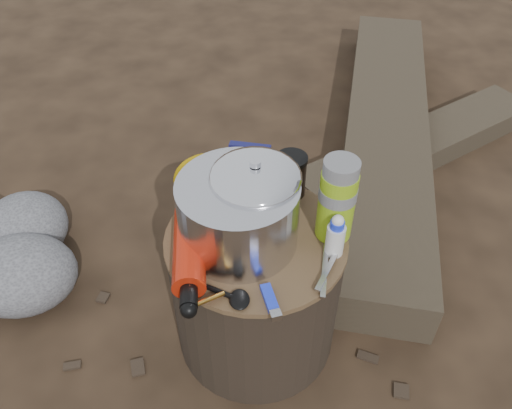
{
  "coord_description": "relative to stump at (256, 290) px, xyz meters",
  "views": [
    {
      "loc": [
        -0.06,
        -0.81,
        1.25
      ],
      "look_at": [
        0.0,
        0.0,
        0.48
      ],
      "focal_mm": 37.29,
      "sensor_mm": 36.0,
      "label": 1
    }
  ],
  "objects": [
    {
      "name": "ground",
      "position": [
        0.0,
        0.0,
        -0.19
      ],
      "size": [
        60.0,
        60.0,
        0.0
      ],
      "primitive_type": "plane",
      "color": "#302217",
      "rests_on": "ground"
    },
    {
      "name": "stump",
      "position": [
        0.0,
        0.0,
        0.0
      ],
      "size": [
        0.41,
        0.41,
        0.38
      ],
      "primitive_type": "cylinder",
      "color": "black",
      "rests_on": "ground"
    },
    {
      "name": "log_main",
      "position": [
        0.55,
        0.8,
        -0.12
      ],
      "size": [
        0.73,
        1.74,
        0.14
      ],
      "primitive_type": "cube",
      "rotation": [
        0.0,
        0.0,
        -0.26
      ],
      "color": "#342B20",
      "rests_on": "ground"
    },
    {
      "name": "log_small",
      "position": [
        0.67,
        0.74,
        -0.14
      ],
      "size": [
        1.02,
        0.68,
        0.09
      ],
      "primitive_type": "cube",
      "rotation": [
        0.0,
        0.0,
        -1.07
      ],
      "color": "#342B20",
      "rests_on": "ground"
    },
    {
      "name": "foil_windscreen",
      "position": [
        -0.04,
        0.0,
        0.27
      ],
      "size": [
        0.26,
        0.26,
        0.16
      ],
      "primitive_type": "cylinder",
      "color": "silver",
      "rests_on": "stump"
    },
    {
      "name": "camping_pot",
      "position": [
        0.0,
        0.02,
        0.28
      ],
      "size": [
        0.19,
        0.19,
        0.19
      ],
      "primitive_type": "cylinder",
      "color": "silver",
      "rests_on": "stump"
    },
    {
      "name": "fuel_bottle",
      "position": [
        -0.14,
        -0.05,
        0.22
      ],
      "size": [
        0.07,
        0.29,
        0.07
      ],
      "primitive_type": null,
      "rotation": [
        0.0,
        0.0,
        0.01
      ],
      "color": "red",
      "rests_on": "stump"
    },
    {
      "name": "thermos",
      "position": [
        0.17,
        0.0,
        0.29
      ],
      "size": [
        0.08,
        0.08,
        0.2
      ],
      "primitive_type": "cylinder",
      "color": "#85B017",
      "rests_on": "stump"
    },
    {
      "name": "travel_mug",
      "position": [
        0.09,
        0.15,
        0.24
      ],
      "size": [
        0.07,
        0.07,
        0.11
      ],
      "primitive_type": "cylinder",
      "color": "black",
      "rests_on": "stump"
    },
    {
      "name": "stuff_sack",
      "position": [
        -0.1,
        0.14,
        0.25
      ],
      "size": [
        0.17,
        0.14,
        0.12
      ],
      "primitive_type": "ellipsoid",
      "color": "#D09B01",
      "rests_on": "stump"
    },
    {
      "name": "food_pouch",
      "position": [
        -0.0,
        0.17,
        0.25
      ],
      "size": [
        0.1,
        0.05,
        0.12
      ],
      "primitive_type": "cube",
      "rotation": [
        0.0,
        0.0,
        -0.26
      ],
      "color": "#12134D",
      "rests_on": "stump"
    },
    {
      "name": "lighter",
      "position": [
        0.01,
        -0.17,
        0.2
      ],
      "size": [
        0.04,
        0.09,
        0.02
      ],
      "primitive_type": "cube",
      "rotation": [
        0.0,
        0.0,
        0.2
      ],
      "color": "#1D34E0",
      "rests_on": "stump"
    },
    {
      "name": "pot_grabber",
      "position": [
        0.14,
        -0.11,
        0.2
      ],
      "size": [
        0.09,
        0.15,
        0.01
      ],
      "primitive_type": null,
      "rotation": [
        0.0,
        0.0,
        -0.38
      ],
      "color": "#ABABB0",
      "rests_on": "stump"
    },
    {
      "name": "spork",
      "position": [
        -0.11,
        -0.13,
        0.2
      ],
      "size": [
        0.16,
        0.11,
        0.01
      ],
      "primitive_type": null,
      "rotation": [
        0.0,
        0.0,
        1.05
      ],
      "color": "black",
      "rests_on": "stump"
    },
    {
      "name": "squeeze_bottle",
      "position": [
        0.17,
        -0.05,
        0.24
      ],
      "size": [
        0.04,
        0.04,
        0.1
      ],
      "primitive_type": "cylinder",
      "color": "silver",
      "rests_on": "stump"
    }
  ]
}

